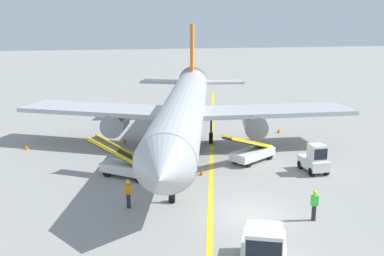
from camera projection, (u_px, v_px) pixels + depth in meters
name	position (u px, v px, depth m)	size (l,w,h in m)	color
ground_plane	(253.00, 215.00, 25.36)	(300.00, 300.00, 0.00)	gray
taxi_line_yellow	(211.00, 185.00, 29.89)	(0.30, 80.00, 0.01)	yellow
airliner	(185.00, 108.00, 38.06)	(27.87, 34.83, 10.10)	#B2B5BA
pushback_tug	(264.00, 250.00, 19.42)	(3.11, 4.05, 2.20)	silver
baggage_tug_near_wing	(315.00, 160.00, 32.24)	(1.37, 2.43, 2.10)	silver
belt_loader_forward_hold	(127.00, 166.00, 31.41)	(4.66, 4.14, 2.59)	silver
belt_loader_aft_hold	(252.00, 152.00, 34.72)	(4.87, 3.78, 2.59)	silver
ground_crew_marshaller	(314.00, 204.00, 24.49)	(0.36, 0.24, 1.70)	#26262D
ground_crew_wing_walker	(128.00, 193.00, 26.12)	(0.36, 0.24, 1.70)	#26262D
safety_cone_nose_left	(202.00, 172.00, 31.86)	(0.36, 0.36, 0.44)	orange
safety_cone_nose_right	(135.00, 154.00, 36.01)	(0.36, 0.36, 0.44)	orange
safety_cone_wingtip_left	(124.00, 140.00, 40.23)	(0.36, 0.36, 0.44)	orange
safety_cone_wingtip_right	(279.00, 131.00, 43.78)	(0.36, 0.36, 0.44)	orange
safety_cone_tail_area	(26.00, 147.00, 38.08)	(0.36, 0.36, 0.44)	orange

